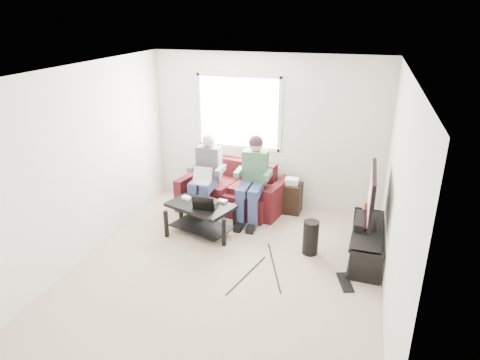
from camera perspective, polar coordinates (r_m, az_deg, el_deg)
name	(u,v)px	position (r m, az deg, el deg)	size (l,w,h in m)	color
floor	(227,267)	(5.88, -1.71, -11.57)	(4.50, 4.50, 0.00)	tan
ceiling	(225,70)	(4.95, -2.06, 14.45)	(4.50, 4.50, 0.00)	white
wall_back	(267,131)	(7.34, 3.63, 6.48)	(4.50, 4.50, 0.00)	silver
wall_front	(135,281)	(3.46, -13.85, -12.92)	(4.50, 4.50, 0.00)	silver
wall_left	(86,163)	(6.17, -19.83, 2.20)	(4.50, 4.50, 0.00)	silver
wall_right	(397,196)	(5.07, 20.19, -2.05)	(4.50, 4.50, 0.00)	silver
window	(239,112)	(7.37, -0.18, 9.00)	(1.48, 0.04, 1.28)	white
sofa	(234,192)	(7.39, -0.77, -1.58)	(1.87, 1.08, 0.80)	#431013
person_left	(206,172)	(7.10, -4.55, 1.03)	(0.40, 0.70, 1.33)	navy
person_right	(253,173)	(6.87, 1.75, 0.89)	(0.40, 0.71, 1.37)	navy
laptop_silver	(201,179)	(6.90, -5.24, 0.14)	(0.32, 0.22, 0.24)	silver
coffee_table	(201,212)	(6.57, -5.25, -4.23)	(1.12, 0.88, 0.49)	black
laptop_black	(206,200)	(6.35, -4.58, -2.67)	(0.34, 0.24, 0.24)	black
controller_a	(186,198)	(6.70, -7.15, -2.36)	(0.14, 0.09, 0.04)	silver
controller_b	(199,198)	(6.69, -5.53, -2.34)	(0.14, 0.09, 0.04)	black
controller_c	(222,201)	(6.54, -2.36, -2.86)	(0.14, 0.09, 0.04)	gray
tv_stand	(366,244)	(6.26, 16.45, -8.19)	(0.46, 1.34, 0.44)	black
tv	(372,195)	(6.04, 17.14, -1.93)	(0.12, 1.10, 0.81)	black
soundbar	(359,221)	(6.21, 15.64, -5.29)	(0.12, 0.50, 0.10)	black
drink_cup	(365,205)	(6.69, 16.39, -3.27)	(0.08, 0.08, 0.12)	#A47946
console_white	(366,255)	(5.88, 16.45, -9.51)	(0.30, 0.22, 0.06)	silver
console_grey	(367,229)	(6.49, 16.57, -6.31)	(0.34, 0.26, 0.08)	gray
console_black	(366,241)	(6.18, 16.51, -7.83)	(0.38, 0.30, 0.07)	black
subwoofer	(311,238)	(6.14, 9.39, -7.58)	(0.22, 0.22, 0.50)	black
keyboard_floor	(345,282)	(5.74, 13.82, -13.09)	(0.14, 0.41, 0.02)	black
end_table	(291,197)	(7.31, 6.84, -2.23)	(0.34, 0.34, 0.61)	black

